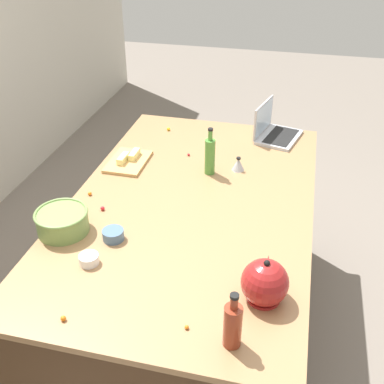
% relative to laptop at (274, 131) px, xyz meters
% --- Properties ---
extents(ground_plane, '(12.00, 12.00, 0.00)m').
position_rel_laptop_xyz_m(ground_plane, '(-0.82, 0.33, -0.95)').
color(ground_plane, slate).
extents(island_counter, '(1.95, 1.19, 0.90)m').
position_rel_laptop_xyz_m(island_counter, '(-0.82, 0.33, -0.50)').
color(island_counter, '#4C331E').
rests_on(island_counter, ground).
extents(laptop, '(0.35, 0.30, 0.22)m').
position_rel_laptop_xyz_m(laptop, '(0.00, 0.00, 0.00)').
color(laptop, '#B7B7BC').
rests_on(laptop, island_counter).
extents(mixing_bowl_large, '(0.24, 0.24, 0.11)m').
position_rel_laptop_xyz_m(mixing_bowl_large, '(-1.21, 0.84, 0.01)').
color(mixing_bowl_large, '#72934C').
rests_on(mixing_bowl_large, island_counter).
extents(bottle_olive, '(0.06, 0.06, 0.27)m').
position_rel_laptop_xyz_m(bottle_olive, '(-0.53, 0.30, 0.06)').
color(bottle_olive, '#4C8C38').
rests_on(bottle_olive, island_counter).
extents(bottle_soy, '(0.06, 0.06, 0.23)m').
position_rel_laptop_xyz_m(bottle_soy, '(-1.65, -0.01, 0.04)').
color(bottle_soy, maroon).
rests_on(bottle_soy, island_counter).
extents(kettle, '(0.21, 0.18, 0.20)m').
position_rel_laptop_xyz_m(kettle, '(-1.41, -0.09, 0.03)').
color(kettle, maroon).
rests_on(kettle, island_counter).
extents(cutting_board, '(0.29, 0.20, 0.02)m').
position_rel_laptop_xyz_m(cutting_board, '(-0.53, 0.77, -0.04)').
color(cutting_board, tan).
rests_on(cutting_board, island_counter).
extents(butter_stick_left, '(0.11, 0.04, 0.04)m').
position_rel_laptop_xyz_m(butter_stick_left, '(-0.49, 0.75, -0.01)').
color(butter_stick_left, '#F4E58C').
rests_on(butter_stick_left, cutting_board).
extents(butter_stick_right, '(0.11, 0.04, 0.04)m').
position_rel_laptop_xyz_m(butter_stick_right, '(-0.55, 0.79, -0.01)').
color(butter_stick_right, '#F4E58C').
rests_on(butter_stick_right, cutting_board).
extents(ramekin_small, '(0.08, 0.08, 0.04)m').
position_rel_laptop_xyz_m(ramekin_small, '(-1.38, 0.63, -0.03)').
color(ramekin_small, white).
rests_on(ramekin_small, island_counter).
extents(ramekin_medium, '(0.10, 0.10, 0.05)m').
position_rel_laptop_xyz_m(ramekin_medium, '(-1.21, 0.59, -0.02)').
color(ramekin_medium, slate).
rests_on(ramekin_medium, island_counter).
extents(kitchen_timer, '(0.07, 0.07, 0.08)m').
position_rel_laptop_xyz_m(kitchen_timer, '(-0.46, 0.15, -0.01)').
color(kitchen_timer, '#B2B2B7').
rests_on(kitchen_timer, island_counter).
extents(candy_0, '(0.02, 0.02, 0.02)m').
position_rel_laptop_xyz_m(candy_0, '(-0.90, 0.84, -0.04)').
color(candy_0, orange).
rests_on(candy_0, island_counter).
extents(candy_1, '(0.02, 0.02, 0.02)m').
position_rel_laptop_xyz_m(candy_1, '(-0.06, 0.67, -0.04)').
color(candy_1, yellow).
rests_on(candy_1, island_counter).
extents(candy_2, '(0.02, 0.02, 0.02)m').
position_rel_laptop_xyz_m(candy_2, '(-1.69, 0.59, -0.04)').
color(candy_2, orange).
rests_on(candy_2, island_counter).
extents(candy_3, '(0.02, 0.02, 0.02)m').
position_rel_laptop_xyz_m(candy_3, '(-1.01, 0.73, -0.04)').
color(candy_3, red).
rests_on(candy_3, island_counter).
extents(candy_4, '(0.02, 0.02, 0.02)m').
position_rel_laptop_xyz_m(candy_4, '(-0.04, 0.40, -0.04)').
color(candy_4, orange).
rests_on(candy_4, island_counter).
extents(candy_5, '(0.01, 0.01, 0.01)m').
position_rel_laptop_xyz_m(candy_5, '(-0.37, 0.46, -0.04)').
color(candy_5, red).
rests_on(candy_5, island_counter).
extents(candy_6, '(0.02, 0.02, 0.02)m').
position_rel_laptop_xyz_m(candy_6, '(-1.63, 0.15, -0.04)').
color(candy_6, orange).
rests_on(candy_6, island_counter).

